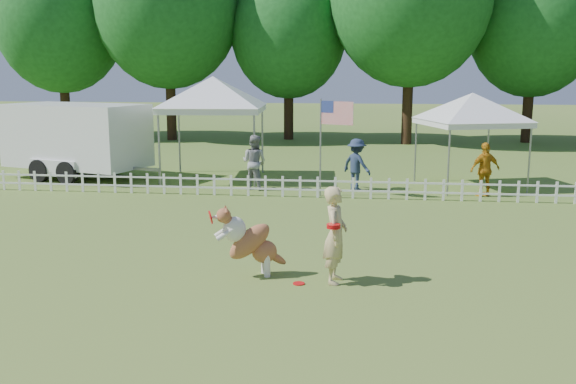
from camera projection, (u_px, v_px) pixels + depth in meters
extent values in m
plane|color=#36611E|center=(300.00, 274.00, 11.37)|extent=(120.00, 120.00, 0.00)
imported|color=tan|center=(335.00, 235.00, 10.80)|extent=(0.45, 0.64, 1.66)
cylinder|color=red|center=(299.00, 283.00, 10.85)|extent=(0.21, 0.21, 0.02)
imported|color=gray|center=(254.00, 162.00, 19.37)|extent=(0.98, 0.87, 1.65)
imported|color=#222F49|center=(357.00, 164.00, 19.30)|extent=(1.14, 1.08, 1.55)
imported|color=#C07D16|center=(485.00, 170.00, 18.27)|extent=(0.99, 0.69, 1.55)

